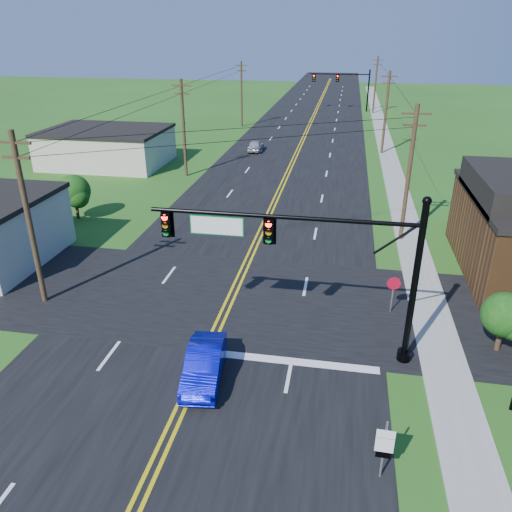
% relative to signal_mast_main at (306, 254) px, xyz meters
% --- Properties ---
extents(ground, '(260.00, 260.00, 0.00)m').
position_rel_signal_mast_main_xyz_m(ground, '(-4.34, -8.00, -4.75)').
color(ground, '#254F16').
rests_on(ground, ground).
extents(road_main, '(16.00, 220.00, 0.04)m').
position_rel_signal_mast_main_xyz_m(road_main, '(-4.34, 42.00, -4.73)').
color(road_main, black).
rests_on(road_main, ground).
extents(road_cross, '(70.00, 10.00, 0.04)m').
position_rel_signal_mast_main_xyz_m(road_cross, '(-4.34, 4.00, -4.73)').
color(road_cross, black).
rests_on(road_cross, ground).
extents(sidewalk, '(2.00, 160.00, 0.08)m').
position_rel_signal_mast_main_xyz_m(sidewalk, '(6.16, 32.00, -4.71)').
color(sidewalk, gray).
rests_on(sidewalk, ground).
extents(signal_mast_main, '(11.30, 0.60, 7.48)m').
position_rel_signal_mast_main_xyz_m(signal_mast_main, '(0.00, 0.00, 0.00)').
color(signal_mast_main, black).
rests_on(signal_mast_main, ground).
extents(signal_mast_far, '(10.98, 0.60, 7.48)m').
position_rel_signal_mast_main_xyz_m(signal_mast_far, '(0.10, 72.00, -0.20)').
color(signal_mast_far, black).
rests_on(signal_mast_far, ground).
extents(cream_bldg_far, '(12.20, 9.20, 3.70)m').
position_rel_signal_mast_main_xyz_m(cream_bldg_far, '(-23.34, 30.00, -2.89)').
color(cream_bldg_far, '#B8AD9D').
rests_on(cream_bldg_far, ground).
extents(utility_pole_left_a, '(1.80, 0.28, 9.00)m').
position_rel_signal_mast_main_xyz_m(utility_pole_left_a, '(-13.84, 2.00, -0.03)').
color(utility_pole_left_a, '#332217').
rests_on(utility_pole_left_a, ground).
extents(utility_pole_left_b, '(1.80, 0.28, 9.00)m').
position_rel_signal_mast_main_xyz_m(utility_pole_left_b, '(-13.84, 27.00, -0.03)').
color(utility_pole_left_b, '#332217').
rests_on(utility_pole_left_b, ground).
extents(utility_pole_left_c, '(1.80, 0.28, 9.00)m').
position_rel_signal_mast_main_xyz_m(utility_pole_left_c, '(-13.84, 54.00, -0.03)').
color(utility_pole_left_c, '#332217').
rests_on(utility_pole_left_c, ground).
extents(utility_pole_right_a, '(1.80, 0.28, 9.00)m').
position_rel_signal_mast_main_xyz_m(utility_pole_right_a, '(5.46, 14.00, -0.03)').
color(utility_pole_right_a, '#332217').
rests_on(utility_pole_right_a, ground).
extents(utility_pole_right_b, '(1.80, 0.28, 9.00)m').
position_rel_signal_mast_main_xyz_m(utility_pole_right_b, '(5.46, 40.00, -0.03)').
color(utility_pole_right_b, '#332217').
rests_on(utility_pole_right_b, ground).
extents(utility_pole_right_c, '(1.80, 0.28, 9.00)m').
position_rel_signal_mast_main_xyz_m(utility_pole_right_c, '(5.46, 70.00, -0.03)').
color(utility_pole_right_c, '#332217').
rests_on(utility_pole_right_c, ground).
extents(tree_right_back, '(3.00, 3.00, 4.10)m').
position_rel_signal_mast_main_xyz_m(tree_right_back, '(11.66, 18.00, -2.15)').
color(tree_right_back, '#332217').
rests_on(tree_right_back, ground).
extents(shrub_corner, '(2.00, 2.00, 2.86)m').
position_rel_signal_mast_main_xyz_m(shrub_corner, '(8.66, 1.50, -2.90)').
color(shrub_corner, '#332217').
rests_on(shrub_corner, ground).
extents(tree_left, '(2.40, 2.40, 3.37)m').
position_rel_signal_mast_main_xyz_m(tree_left, '(-18.34, 14.00, -2.59)').
color(tree_left, '#332217').
rests_on(tree_left, ground).
extents(blue_car, '(1.90, 4.25, 1.35)m').
position_rel_signal_mast_main_xyz_m(blue_car, '(-3.75, -2.75, -4.07)').
color(blue_car, '#080CB7').
rests_on(blue_car, ground).
extents(distant_car, '(1.53, 3.80, 1.29)m').
position_rel_signal_mast_main_xyz_m(distant_car, '(-8.99, 38.52, -4.10)').
color(distant_car, '#BBBABF').
rests_on(distant_car, ground).
extents(route_sign, '(0.58, 0.10, 2.32)m').
position_rel_signal_mast_main_xyz_m(route_sign, '(3.16, -6.58, -3.40)').
color(route_sign, slate).
rests_on(route_sign, ground).
extents(stop_sign, '(0.72, 0.12, 2.02)m').
position_rel_signal_mast_main_xyz_m(stop_sign, '(4.16, 4.05, -3.29)').
color(stop_sign, slate).
rests_on(stop_sign, ground).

